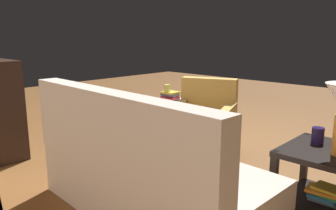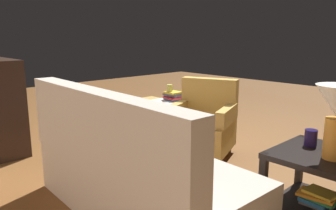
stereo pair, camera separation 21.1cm
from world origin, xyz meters
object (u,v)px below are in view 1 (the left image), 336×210
(couch, at_px, (146,174))
(pet_bowl_teal, at_px, (85,112))
(small_vase, at_px, (318,135))
(book_stack_hamper, at_px, (170,96))
(book_stack_shelf, at_px, (326,194))
(side_table, at_px, (329,175))
(pet_bowl_steel, at_px, (101,114))
(laptop, at_px, (110,112))
(wicker_hamper, at_px, (170,117))
(ottoman, at_px, (146,102))
(armchair, at_px, (203,124))
(laptop_desk, at_px, (113,120))
(yellow_mug, at_px, (167,88))

(couch, xyz_separation_m, pet_bowl_teal, (3.32, -1.56, -0.31))
(small_vase, bearing_deg, book_stack_hamper, -18.14)
(book_stack_shelf, height_order, pet_bowl_teal, book_stack_shelf)
(side_table, xyz_separation_m, book_stack_hamper, (2.39, -0.84, 0.18))
(side_table, bearing_deg, book_stack_hamper, -19.30)
(book_stack_shelf, bearing_deg, pet_bowl_steel, -11.03)
(book_stack_shelf, distance_m, pet_bowl_steel, 4.03)
(laptop, height_order, wicker_hamper, laptop)
(couch, relative_size, pet_bowl_teal, 9.65)
(book_stack_shelf, relative_size, ottoman, 0.71)
(armchair, distance_m, wicker_hamper, 0.93)
(armchair, distance_m, laptop_desk, 1.03)
(armchair, bearing_deg, pet_bowl_teal, -4.09)
(wicker_hamper, bearing_deg, pet_bowl_steel, 2.49)
(pet_bowl_steel, bearing_deg, side_table, 169.01)
(armchair, xyz_separation_m, book_stack_shelf, (-1.53, 0.49, -0.15))
(small_vase, height_order, laptop, laptop)
(side_table, height_order, ottoman, side_table)
(armchair, xyz_separation_m, wicker_hamper, (0.86, -0.35, -0.12))
(book_stack_hamper, xyz_separation_m, ottoman, (0.74, -0.22, -0.23))
(couch, distance_m, pet_bowl_teal, 3.69)
(armchair, xyz_separation_m, pet_bowl_steel, (2.42, -0.28, -0.34))
(book_stack_hamper, bearing_deg, small_vase, 161.86)
(ottoman, bearing_deg, laptop_desk, 123.96)
(couch, xyz_separation_m, laptop_desk, (1.21, -0.61, 0.09))
(small_vase, xyz_separation_m, book_stack_shelf, (-0.13, 0.10, -0.40))
(laptop, height_order, yellow_mug, yellow_mug)
(side_table, relative_size, ottoman, 1.60)
(wicker_hamper, relative_size, book_stack_hamper, 1.93)
(laptop, relative_size, wicker_hamper, 0.75)
(book_stack_hamper, bearing_deg, armchair, 157.88)
(small_vase, xyz_separation_m, book_stack_hamper, (2.25, -0.74, -0.07))
(small_vase, relative_size, wicker_hamper, 0.26)
(laptop, height_order, pet_bowl_steel, laptop)
(couch, bearing_deg, wicker_hamper, -51.48)
(armchair, height_order, book_stack_hamper, armchair)
(couch, distance_m, book_stack_shelf, 1.35)
(book_stack_hamper, height_order, yellow_mug, yellow_mug)
(yellow_mug, bearing_deg, pet_bowl_steel, 1.23)
(couch, distance_m, laptop, 1.34)
(side_table, height_order, laptop, laptop)
(side_table, distance_m, laptop, 2.26)
(laptop_desk, bearing_deg, yellow_mug, -80.89)
(laptop, xyz_separation_m, pet_bowl_steel, (1.72, -1.07, -0.50))
(yellow_mug, bearing_deg, small_vase, 162.83)
(armchair, relative_size, laptop_desk, 1.57)
(book_stack_shelf, xyz_separation_m, yellow_mug, (2.40, -0.80, 0.44))
(book_stack_shelf, height_order, book_stack_hamper, book_stack_hamper)
(pet_bowl_steel, relative_size, pet_bowl_teal, 1.00)
(book_stack_shelf, bearing_deg, yellow_mug, -18.47)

